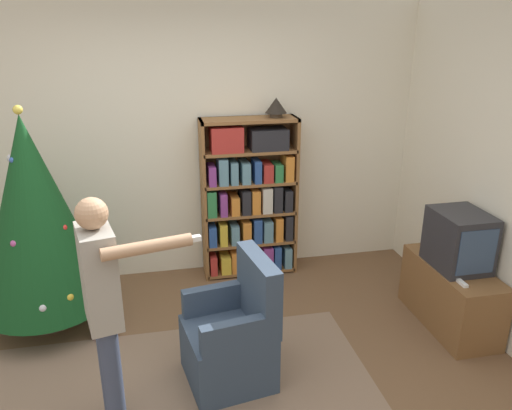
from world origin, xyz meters
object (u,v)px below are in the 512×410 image
(television, at_px, (459,240))
(table_lamp, at_px, (276,106))
(christmas_tree, at_px, (35,214))
(bookshelf, at_px, (250,200))
(armchair, at_px, (233,338))
(standing_person, at_px, (104,301))

(television, relative_size, table_lamp, 2.38)
(christmas_tree, height_order, table_lamp, christmas_tree)
(television, xyz_separation_m, table_lamp, (-1.19, 1.28, 0.90))
(bookshelf, distance_m, table_lamp, 0.93)
(television, bearing_deg, armchair, -170.85)
(standing_person, bearing_deg, television, 89.96)
(bookshelf, relative_size, table_lamp, 7.82)
(television, bearing_deg, table_lamp, 132.88)
(bookshelf, xyz_separation_m, christmas_tree, (-1.82, -0.59, 0.21))
(bookshelf, xyz_separation_m, standing_person, (-1.22, -1.89, 0.13))
(bookshelf, height_order, standing_person, bookshelf)
(standing_person, bearing_deg, christmas_tree, -167.95)
(television, height_order, table_lamp, table_lamp)
(television, relative_size, armchair, 0.52)
(armchair, relative_size, standing_person, 0.60)
(bookshelf, relative_size, armchair, 1.70)
(armchair, distance_m, table_lamp, 2.19)
(christmas_tree, distance_m, standing_person, 1.43)
(television, bearing_deg, standing_person, -167.06)
(christmas_tree, relative_size, standing_person, 1.20)
(bookshelf, relative_size, television, 3.28)
(christmas_tree, xyz_separation_m, armchair, (1.39, -0.99, -0.66))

